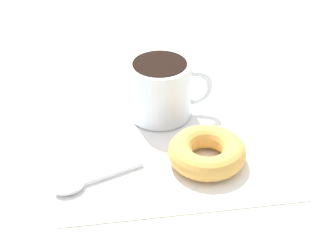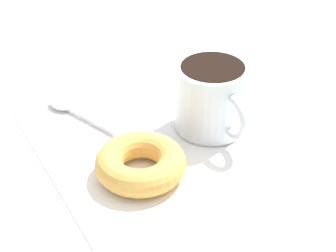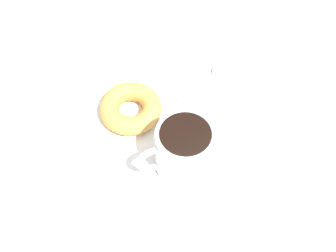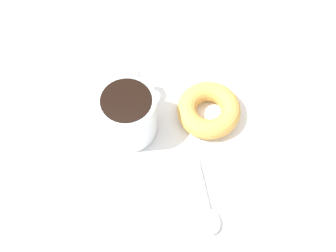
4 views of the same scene
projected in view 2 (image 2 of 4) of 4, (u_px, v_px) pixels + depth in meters
The scene contains 5 objects.
ground_plane at pixel (162, 139), 67.23cm from camera, with size 120.00×120.00×2.00cm, color beige.
napkin at pixel (168, 141), 64.84cm from camera, with size 28.95×28.95×0.30cm, color white.
coffee_cup at pixel (212, 97), 64.76cm from camera, with size 11.59×8.46×8.04cm.
donut at pixel (140, 163), 58.81cm from camera, with size 9.64×9.64×3.00cm, color gold.
spoon at pixel (68, 108), 69.75cm from camera, with size 11.23×5.30×0.90cm.
Camera 2 is at (-48.03, 26.04, 38.22)cm, focal length 60.00 mm.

